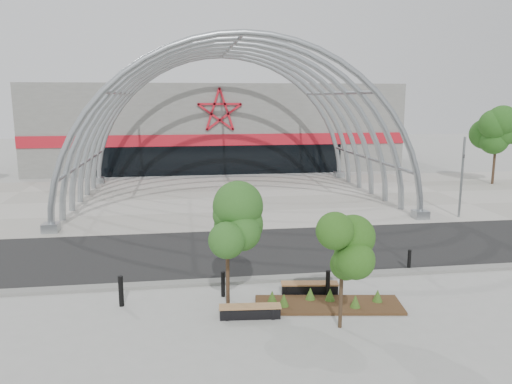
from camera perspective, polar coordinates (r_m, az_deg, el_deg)
The scene contains 18 objects.
ground at distance 19.39m, azimuth 1.73°, elevation -9.79°, with size 140.00×140.00×0.00m, color #9A9A94.
road at distance 22.65m, azimuth 0.18°, elevation -6.69°, with size 140.00×7.00×0.02m, color black.
forecourt at distance 34.20m, azimuth -2.78°, elevation -0.66°, with size 60.00×17.00×0.04m, color #A09C91.
kerb at distance 19.14m, azimuth 1.86°, elevation -9.88°, with size 60.00×0.50×0.12m, color slate.
arena_building at distance 51.49m, azimuth -4.77°, elevation 7.63°, with size 34.00×15.24×8.00m.
vault_canopy at distance 34.20m, azimuth -2.78°, elevation -0.67°, with size 20.80×15.80×20.36m.
planting_bed at distance 17.08m, azimuth 8.03°, elevation -12.39°, with size 4.99×2.16×0.51m.
signal_pole at distance 30.53m, azimuth 22.47°, elevation 1.71°, with size 0.22×0.66×4.64m.
street_tree_0 at distance 15.89m, azimuth -3.31°, elevation -4.19°, with size 1.66×1.66×3.78m.
street_tree_1 at distance 14.86m, azimuth 9.85°, elevation -6.42°, with size 1.45×1.45×3.43m.
bench_0 at distance 16.07m, azimuth -0.69°, elevation -13.53°, with size 1.97×0.58×0.41m.
bench_1 at distance 17.94m, azimuth 6.14°, elevation -10.90°, with size 2.04×0.71×0.42m.
bollard_0 at distance 17.36m, azimuth -15.17°, elevation -10.88°, with size 0.17×0.17×1.03m, color black.
bollard_1 at distance 17.58m, azimuth -3.79°, elevation -10.46°, with size 0.14×0.14×0.90m, color black.
bollard_2 at distance 17.65m, azimuth 8.20°, elevation -10.36°, with size 0.15×0.15×0.96m, color black.
bollard_3 at distance 19.59m, azimuth 10.66°, elevation -7.98°, with size 0.18×0.18×1.14m, color black.
bollard_4 at distance 20.95m, azimuth 17.11°, elevation -7.46°, with size 0.14×0.14×0.85m, color black.
bg_tree_1 at distance 43.33m, azimuth 25.83°, elevation 6.35°, with size 2.70×2.70×5.91m.
Camera 1 is at (-3.18, -17.86, 6.83)m, focal length 35.00 mm.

